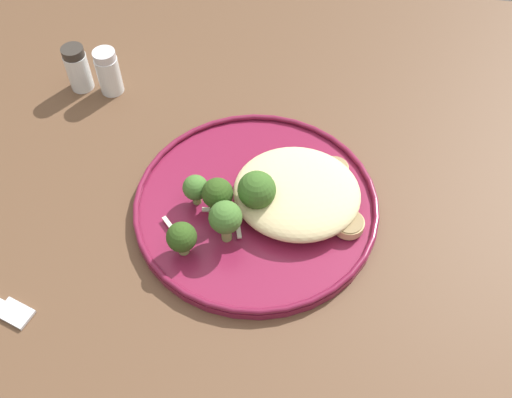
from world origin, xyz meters
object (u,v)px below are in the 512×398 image
Objects in this scene: dinner_plate at (256,205)px; seared_scallop_large_seared at (303,204)px; seared_scallop_center_golden at (348,225)px; broccoli_floret_tall_stalk at (225,218)px; broccoli_floret_rear_charred at (257,191)px; seared_scallop_right_edge at (277,179)px; salt_shaker at (108,72)px; seared_scallop_rear_pale at (259,172)px; broccoli_floret_front_edge at (217,197)px; seared_scallop_on_noodles at (302,191)px; pepper_shaker at (78,68)px; seared_scallop_tilted_round at (334,170)px; broccoli_floret_small_sprig at (182,238)px; broccoli_floret_beside_noodles at (196,188)px.

seared_scallop_large_seared reaches higher than dinner_plate.
broccoli_floret_tall_stalk is (0.13, 0.03, 0.03)m from seared_scallop_center_golden.
seared_scallop_center_golden is 0.56× the size of broccoli_floret_rear_charred.
seared_scallop_center_golden is at bearing -165.84° from broccoli_floret_tall_stalk.
salt_shaker is (0.25, -0.14, 0.01)m from seared_scallop_right_edge.
seared_scallop_rear_pale is at bearing -85.13° from dinner_plate.
seared_scallop_large_seared is 0.10m from broccoli_floret_front_edge.
seared_scallop_large_seared is at bearing 138.73° from seared_scallop_right_edge.
dinner_plate is 4.50× the size of broccoli_floret_rear_charred.
seared_scallop_rear_pale is 1.15× the size of seared_scallop_on_noodles.
pepper_shaker reaches higher than seared_scallop_on_noodles.
seared_scallop_tilted_round is at bearing -158.20° from seared_scallop_right_edge.
pepper_shaker is at bearing -41.43° from broccoli_floret_tall_stalk.
pepper_shaker is at bearing -17.00° from seared_scallop_tilted_round.
broccoli_floret_tall_stalk reaches higher than broccoli_floret_small_sprig.
seared_scallop_center_golden is 1.02× the size of seared_scallop_right_edge.
broccoli_floret_tall_stalk is at bearing 33.89° from seared_scallop_large_seared.
salt_shaker is (0.32, -0.11, 0.01)m from seared_scallop_tilted_round.
broccoli_floret_front_edge is (0.10, 0.02, 0.02)m from seared_scallop_large_seared.
seared_scallop_center_golden is 0.19m from broccoli_floret_small_sprig.
seared_scallop_center_golden is at bearing 151.93° from seared_scallop_rear_pale.
broccoli_floret_beside_noodles is at bearing -44.86° from broccoli_floret_tall_stalk.
seared_scallop_tilted_round is (0.02, -0.08, 0.00)m from seared_scallop_center_golden.
seared_scallop_large_seared reaches higher than seared_scallop_on_noodles.
broccoli_floret_small_sprig is at bearing 29.53° from broccoli_floret_tall_stalk.
seared_scallop_large_seared is at bearing -20.39° from seared_scallop_center_golden.
broccoli_floret_rear_charred is at bearing 40.41° from seared_scallop_tilted_round.
pepper_shaker is (0.36, -0.11, 0.01)m from seared_scallop_tilted_round.
dinner_plate is 9.75× the size of seared_scallop_rear_pale.
seared_scallop_on_noodles is 0.16m from broccoli_floret_small_sprig.
broccoli_floret_front_edge is at bearing 135.13° from salt_shaker.
dinner_plate is 0.11m from seared_scallop_tilted_round.
pepper_shaker is (0.21, -0.25, -0.00)m from broccoli_floret_small_sprig.
seared_scallop_right_edge is (0.07, 0.03, 0.00)m from seared_scallop_tilted_round.
seared_scallop_on_noodles is 0.40× the size of broccoli_floret_rear_charred.
seared_scallop_on_noodles is 0.05m from seared_scallop_tilted_round.
salt_shaker is at bearing -28.58° from seared_scallop_right_edge.
broccoli_floret_beside_noodles reaches higher than seared_scallop_large_seared.
broccoli_floret_small_sprig reaches higher than seared_scallop_rear_pale.
seared_scallop_tilted_round is at bearing -117.53° from seared_scallop_large_seared.
broccoli_floret_front_edge is 0.05m from broccoli_floret_rear_charred.
dinner_plate is 0.06m from seared_scallop_large_seared.
seared_scallop_tilted_round is (-0.03, -0.04, 0.00)m from seared_scallop_on_noodles.
salt_shaker is at bearing -47.40° from broccoli_floret_beside_noodles.
seared_scallop_center_golden is 0.18m from broccoli_floret_beside_noodles.
pepper_shaker is at bearing -26.11° from seared_scallop_center_golden.
seared_scallop_on_noodles is 0.74× the size of seared_scallop_right_edge.
broccoli_floret_small_sprig reaches higher than dinner_plate.
broccoli_floret_rear_charred is at bearing -137.04° from broccoli_floret_small_sprig.
dinner_plate is 9.12× the size of seared_scallop_large_seared.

